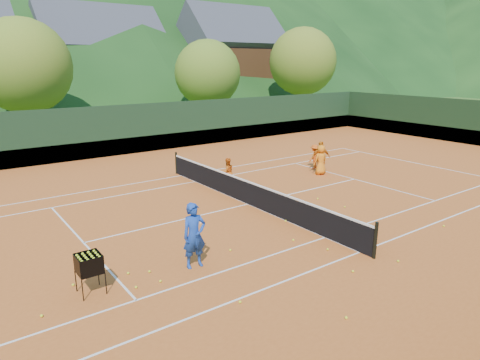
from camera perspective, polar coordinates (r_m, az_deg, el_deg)
ground at (r=16.93m, az=1.08°, el=-3.30°), size 400.00×400.00×0.00m
clay_court at (r=16.93m, az=1.08°, el=-3.27°), size 40.00×24.00×0.02m
coach at (r=11.67m, az=-6.12°, el=-7.36°), size 0.70×0.49×1.82m
student_a at (r=19.23m, az=-1.69°, el=1.05°), size 0.70×0.59×1.29m
student_b at (r=21.77m, az=10.72°, el=2.96°), size 1.04×0.73×1.64m
student_c at (r=21.61m, az=10.72°, el=2.66°), size 0.77×0.54×1.49m
student_d at (r=22.75m, az=9.90°, el=3.08°), size 0.92×0.66×1.29m
tennis_ball_0 at (r=16.19m, az=25.52°, el=-5.56°), size 0.07×0.07×0.07m
tennis_ball_2 at (r=10.77m, az=-24.94°, el=-16.10°), size 0.07×0.07×0.07m
tennis_ball_3 at (r=12.85m, az=-1.29°, el=-9.32°), size 0.07×0.07×0.07m
tennis_ball_4 at (r=12.97m, az=20.34°, el=-10.10°), size 0.07×0.07×0.07m
tennis_ball_5 at (r=13.16m, az=11.60°, el=-9.04°), size 0.07×0.07×0.07m
tennis_ball_9 at (r=12.03m, az=14.82°, el=-11.69°), size 0.07×0.07×0.07m
tennis_ball_10 at (r=11.36m, az=-10.56°, el=-13.12°), size 0.07×0.07×0.07m
tennis_ball_11 at (r=11.21m, az=-13.69°, el=-13.71°), size 0.07×0.07×0.07m
tennis_ball_12 at (r=15.16m, az=6.09°, el=-5.45°), size 0.07×0.07×0.07m
tennis_ball_13 at (r=11.92m, az=-14.69°, el=-11.93°), size 0.07×0.07×0.07m
tennis_ball_18 at (r=17.77m, az=10.33°, el=-2.46°), size 0.07×0.07×0.07m
tennis_ball_19 at (r=16.99m, az=13.80°, el=-3.50°), size 0.07×0.07×0.07m
tennis_ball_20 at (r=14.16m, az=-7.32°, el=-7.04°), size 0.07×0.07×0.07m
tennis_ball_21 at (r=15.71m, az=15.00°, el=-5.15°), size 0.07×0.07×0.07m
tennis_ball_22 at (r=10.06m, az=13.98°, el=-17.39°), size 0.07×0.07×0.07m
tennis_ball_23 at (r=13.63m, az=7.12°, el=-7.95°), size 0.07×0.07×0.07m
tennis_ball_24 at (r=10.32m, az=0.02°, el=-15.96°), size 0.07×0.07×0.07m
tennis_ball_25 at (r=11.88m, az=-11.98°, el=-11.85°), size 0.07×0.07×0.07m
tennis_ball_26 at (r=11.78m, az=-21.36°, el=-12.88°), size 0.07×0.07×0.07m
court_lines at (r=16.92m, az=1.08°, el=-3.23°), size 23.83×11.03×0.00m
tennis_net at (r=16.77m, az=1.09°, el=-1.62°), size 0.10×12.07×1.10m
perimeter_fence at (r=16.57m, az=1.10°, el=0.85°), size 40.40×24.24×3.00m
ball_hopper at (r=11.01m, az=-19.49°, el=-10.58°), size 0.57×0.57×1.00m
chalet_mid at (r=49.35m, az=-18.00°, el=14.16°), size 12.65×8.82×11.45m
chalet_right at (r=52.07m, az=-1.26°, el=15.20°), size 11.50×8.82×11.91m
tree_b at (r=33.28m, az=-26.93°, el=13.39°), size 6.40×6.40×8.40m
tree_c at (r=37.40m, az=-4.33°, el=13.99°), size 5.60×5.60×7.35m
tree_d at (r=45.59m, az=8.35°, el=15.35°), size 6.80×6.80×8.93m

